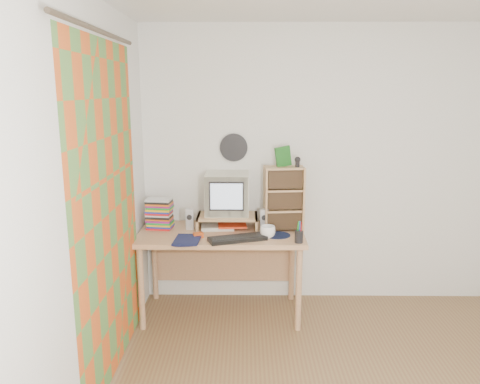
{
  "coord_description": "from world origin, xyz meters",
  "views": [
    {
      "loc": [
        -0.82,
        -2.44,
        1.94
      ],
      "look_at": [
        -0.87,
        1.33,
        1.11
      ],
      "focal_mm": 35.0,
      "sensor_mm": 36.0,
      "label": 1
    }
  ],
  "objects_px": {
    "dvd_stack": "(159,212)",
    "mug": "(268,232)",
    "cd_rack": "(284,199)",
    "diary": "(175,238)",
    "crt_monitor": "(227,194)",
    "keyboard": "(237,239)",
    "desk": "(222,244)"
  },
  "relations": [
    {
      "from": "cd_rack",
      "to": "diary",
      "type": "distance_m",
      "value": 0.99
    },
    {
      "from": "crt_monitor",
      "to": "keyboard",
      "type": "distance_m",
      "value": 0.48
    },
    {
      "from": "desk",
      "to": "keyboard",
      "type": "distance_m",
      "value": 0.36
    },
    {
      "from": "crt_monitor",
      "to": "diary",
      "type": "bearing_deg",
      "value": -134.88
    },
    {
      "from": "keyboard",
      "to": "desk",
      "type": "bearing_deg",
      "value": 97.1
    },
    {
      "from": "keyboard",
      "to": "dvd_stack",
      "type": "bearing_deg",
      "value": 135.46
    },
    {
      "from": "crt_monitor",
      "to": "dvd_stack",
      "type": "bearing_deg",
      "value": -174.88
    },
    {
      "from": "desk",
      "to": "keyboard",
      "type": "height_order",
      "value": "keyboard"
    },
    {
      "from": "desk",
      "to": "cd_rack",
      "type": "xyz_separation_m",
      "value": [
        0.53,
        0.01,
        0.41
      ]
    },
    {
      "from": "dvd_stack",
      "to": "cd_rack",
      "type": "height_order",
      "value": "cd_rack"
    },
    {
      "from": "diary",
      "to": "cd_rack",
      "type": "bearing_deg",
      "value": 23.59
    },
    {
      "from": "keyboard",
      "to": "diary",
      "type": "xyz_separation_m",
      "value": [
        -0.5,
        -0.03,
        0.01
      ]
    },
    {
      "from": "keyboard",
      "to": "mug",
      "type": "xyz_separation_m",
      "value": [
        0.25,
        0.07,
        0.03
      ]
    },
    {
      "from": "dvd_stack",
      "to": "mug",
      "type": "distance_m",
      "value": 0.97
    },
    {
      "from": "keyboard",
      "to": "mug",
      "type": "distance_m",
      "value": 0.26
    },
    {
      "from": "crt_monitor",
      "to": "mug",
      "type": "distance_m",
      "value": 0.52
    },
    {
      "from": "crt_monitor",
      "to": "keyboard",
      "type": "bearing_deg",
      "value": -75.79
    },
    {
      "from": "desk",
      "to": "dvd_stack",
      "type": "distance_m",
      "value": 0.61
    },
    {
      "from": "diary",
      "to": "desk",
      "type": "bearing_deg",
      "value": 44.82
    },
    {
      "from": "crt_monitor",
      "to": "diary",
      "type": "height_order",
      "value": "crt_monitor"
    },
    {
      "from": "keyboard",
      "to": "cd_rack",
      "type": "xyz_separation_m",
      "value": [
        0.39,
        0.31,
        0.26
      ]
    },
    {
      "from": "dvd_stack",
      "to": "crt_monitor",
      "type": "bearing_deg",
      "value": 12.0
    },
    {
      "from": "desk",
      "to": "cd_rack",
      "type": "height_order",
      "value": "cd_rack"
    },
    {
      "from": "desk",
      "to": "diary",
      "type": "bearing_deg",
      "value": -138.21
    },
    {
      "from": "keyboard",
      "to": "dvd_stack",
      "type": "height_order",
      "value": "dvd_stack"
    },
    {
      "from": "crt_monitor",
      "to": "cd_rack",
      "type": "bearing_deg",
      "value": -8.51
    },
    {
      "from": "desk",
      "to": "diary",
      "type": "distance_m",
      "value": 0.51
    },
    {
      "from": "mug",
      "to": "diary",
      "type": "distance_m",
      "value": 0.76
    },
    {
      "from": "dvd_stack",
      "to": "cd_rack",
      "type": "bearing_deg",
      "value": 5.81
    },
    {
      "from": "desk",
      "to": "mug",
      "type": "xyz_separation_m",
      "value": [
        0.39,
        -0.22,
        0.18
      ]
    },
    {
      "from": "crt_monitor",
      "to": "diary",
      "type": "xyz_separation_m",
      "value": [
        -0.41,
        -0.41,
        -0.27
      ]
    },
    {
      "from": "cd_rack",
      "to": "diary",
      "type": "bearing_deg",
      "value": -164.84
    }
  ]
}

